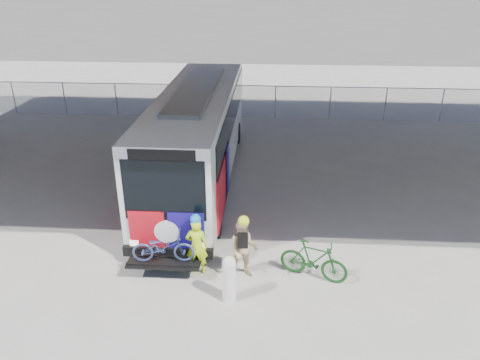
# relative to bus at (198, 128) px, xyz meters

# --- Properties ---
(ground) EXTENTS (160.00, 160.00, 0.00)m
(ground) POSITION_rel_bus_xyz_m (2.00, -3.64, -2.11)
(ground) COLOR #9E9991
(ground) RESTS_ON ground
(bus) EXTENTS (2.67, 12.91, 3.69)m
(bus) POSITION_rel_bus_xyz_m (0.00, 0.00, 0.00)
(bus) COLOR silver
(bus) RESTS_ON ground
(overpass) EXTENTS (40.00, 16.00, 7.95)m
(overpass) POSITION_rel_bus_xyz_m (2.00, 0.36, 4.44)
(overpass) COLOR #605E59
(overpass) RESTS_ON ground
(chainlink_fence) EXTENTS (30.00, 0.06, 30.00)m
(chainlink_fence) POSITION_rel_bus_xyz_m (2.00, 8.36, -0.69)
(chainlink_fence) COLOR gray
(chainlink_fence) RESTS_ON ground
(bollard) EXTENTS (0.34, 0.34, 1.32)m
(bollard) POSITION_rel_bus_xyz_m (1.85, -7.50, -1.40)
(bollard) COLOR silver
(bollard) RESTS_ON ground
(cyclist_hivis) EXTENTS (0.61, 0.41, 1.82)m
(cyclist_hivis) POSITION_rel_bus_xyz_m (0.86, -6.33, -1.23)
(cyclist_hivis) COLOR #C9F119
(cyclist_hivis) RESTS_ON ground
(cyclist_tan) EXTENTS (0.88, 0.71, 1.88)m
(cyclist_tan) POSITION_rel_bus_xyz_m (2.15, -6.44, -1.22)
(cyclist_tan) COLOR tan
(cyclist_tan) RESTS_ON ground
(bike_parked) EXTENTS (1.95, 1.16, 1.13)m
(bike_parked) POSITION_rel_bus_xyz_m (4.04, -6.38, -1.54)
(bike_parked) COLOR #164419
(bike_parked) RESTS_ON ground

